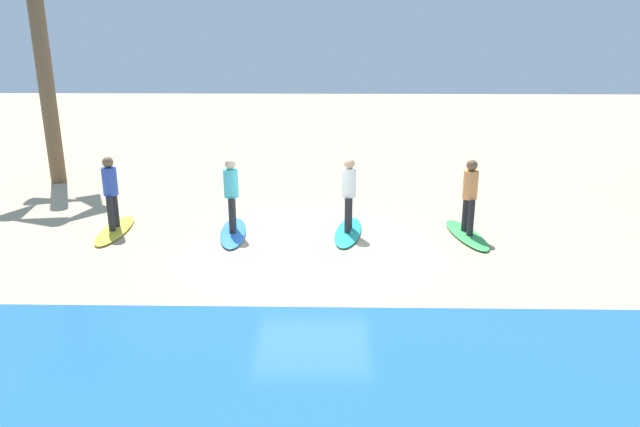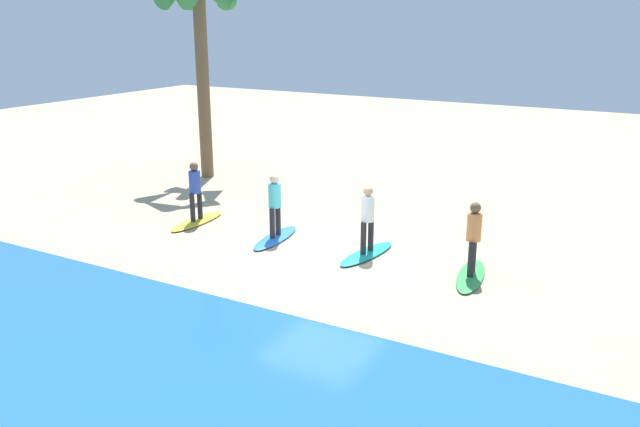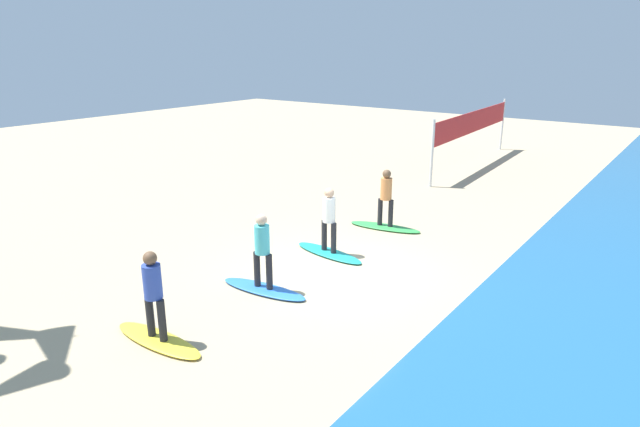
{
  "view_description": "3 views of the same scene",
  "coord_description": "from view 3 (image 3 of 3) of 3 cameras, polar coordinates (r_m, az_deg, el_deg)",
  "views": [
    {
      "loc": [
        -0.4,
        11.85,
        4.42
      ],
      "look_at": [
        -0.17,
        -0.03,
        0.71
      ],
      "focal_mm": 33.62,
      "sensor_mm": 36.0,
      "label": 1
    },
    {
      "loc": [
        -7.13,
        12.7,
        5.55
      ],
      "look_at": [
        0.39,
        -0.58,
        0.94
      ],
      "focal_mm": 36.88,
      "sensor_mm": 36.0,
      "label": 2
    },
    {
      "loc": [
        9.69,
        6.59,
        5.09
      ],
      "look_at": [
        -0.26,
        -0.68,
        1.24
      ],
      "focal_mm": 30.59,
      "sensor_mm": 36.0,
      "label": 3
    }
  ],
  "objects": [
    {
      "name": "surfboard_green",
      "position": [
        15.79,
        6.8,
        -1.4
      ],
      "size": [
        0.9,
        2.16,
        0.09
      ],
      "primitive_type": "ellipsoid",
      "rotation": [
        0.0,
        0.0,
        1.74
      ],
      "color": "green",
      "rests_on": "ground"
    },
    {
      "name": "surfer_green",
      "position": [
        15.5,
        6.93,
        2.07
      ],
      "size": [
        0.32,
        0.46,
        1.64
      ],
      "color": "#232328",
      "rests_on": "surfboard_green"
    },
    {
      "name": "surfboard_yellow",
      "position": [
        10.36,
        -16.57,
        -12.56
      ],
      "size": [
        0.6,
        2.11,
        0.09
      ],
      "primitive_type": "ellipsoid",
      "rotation": [
        0.0,
        0.0,
        1.59
      ],
      "color": "yellow",
      "rests_on": "ground"
    },
    {
      "name": "surfboard_teal",
      "position": [
        13.77,
        0.93,
        -4.13
      ],
      "size": [
        0.83,
        2.16,
        0.09
      ],
      "primitive_type": "ellipsoid",
      "rotation": [
        0.0,
        0.0,
        1.44
      ],
      "color": "teal",
      "rests_on": "ground"
    },
    {
      "name": "surfboard_blue",
      "position": [
        11.88,
        -5.91,
        -7.86
      ],
      "size": [
        0.77,
        2.15,
        0.09
      ],
      "primitive_type": "ellipsoid",
      "rotation": [
        0.0,
        0.0,
        1.67
      ],
      "color": "blue",
      "rests_on": "ground"
    },
    {
      "name": "surfer_blue",
      "position": [
        11.49,
        -6.06,
        -3.38
      ],
      "size": [
        0.32,
        0.46,
        1.64
      ],
      "color": "#232328",
      "rests_on": "surfboard_blue"
    },
    {
      "name": "surfer_yellow",
      "position": [
        9.92,
        -17.07,
        -7.57
      ],
      "size": [
        0.32,
        0.46,
        1.64
      ],
      "color": "#232328",
      "rests_on": "surfboard_yellow"
    },
    {
      "name": "ground_plane",
      "position": [
        12.78,
        1.81,
        -6.12
      ],
      "size": [
        60.0,
        60.0,
        0.0
      ],
      "primitive_type": "plane",
      "color": "tan"
    },
    {
      "name": "surfer_teal",
      "position": [
        13.44,
        0.95,
        -0.19
      ],
      "size": [
        0.32,
        0.46,
        1.64
      ],
      "color": "#232328",
      "rests_on": "surfboard_teal"
    },
    {
      "name": "volleyball_net",
      "position": [
        24.52,
        15.78,
        8.98
      ],
      "size": [
        9.09,
        0.51,
        2.5
      ],
      "color": "silver",
      "rests_on": "ground"
    }
  ]
}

